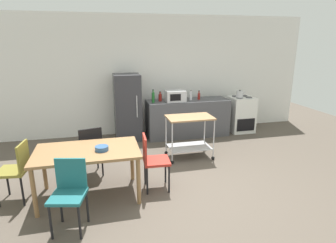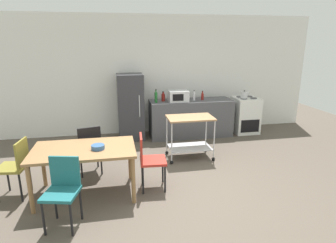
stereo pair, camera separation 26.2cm
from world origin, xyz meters
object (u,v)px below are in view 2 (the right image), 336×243
at_px(chair_black, 89,146).
at_px(bottle_soda, 163,97).
at_px(chair_teal, 63,188).
at_px(dining_table, 84,153).
at_px(kitchen_cart, 190,130).
at_px(stove_oven, 245,115).
at_px(microwave, 178,96).
at_px(kettle, 244,95).
at_px(fruit_bowl, 98,147).
at_px(refrigerator, 131,107).
at_px(bottle_soy_sauce, 156,97).
at_px(bottle_sparkling_water, 194,96).
at_px(chair_red, 149,158).
at_px(bottle_hot_sauce, 202,96).
at_px(chair_olive, 16,165).

distance_m(chair_black, bottle_soda, 2.42).
xyz_separation_m(chair_black, chair_teal, (-0.22, -1.43, 0.00)).
relative_size(dining_table, kitchen_cart, 1.65).
xyz_separation_m(stove_oven, microwave, (-1.79, -0.11, 0.58)).
bearing_deg(chair_black, kettle, -169.77).
distance_m(chair_teal, fruit_bowl, 0.82).
relative_size(stove_oven, bottle_soda, 4.04).
bearing_deg(chair_teal, kettle, 52.02).
height_order(refrigerator, microwave, refrigerator).
bearing_deg(fruit_bowl, bottle_soy_sauce, 62.96).
relative_size(bottle_soy_sauce, bottle_sparkling_water, 1.26).
bearing_deg(chair_red, chair_black, 57.04).
bearing_deg(chair_teal, bottle_hot_sauce, 61.78).
relative_size(bottle_hot_sauce, kettle, 0.92).
height_order(chair_olive, bottle_soy_sauce, bottle_soy_sauce).
relative_size(bottle_soy_sauce, kettle, 1.28).
distance_m(microwave, kettle, 1.68).
xyz_separation_m(chair_red, bottle_soy_sauce, (0.47, 2.33, 0.51)).
bearing_deg(fruit_bowl, kettle, 35.11).
bearing_deg(dining_table, chair_black, 89.12).
bearing_deg(bottle_soda, microwave, -20.85).
distance_m(refrigerator, fruit_bowl, 2.67).
relative_size(dining_table, fruit_bowl, 7.77).
distance_m(bottle_soy_sauce, bottle_soda, 0.23).
height_order(chair_black, refrigerator, refrigerator).
relative_size(chair_black, stove_oven, 0.97).
distance_m(chair_olive, kitchen_cart, 3.08).
height_order(bottle_hot_sauce, fruit_bowl, bottle_hot_sauce).
xyz_separation_m(bottle_soda, bottle_sparkling_water, (0.74, -0.07, 0.01)).
distance_m(bottle_soy_sauce, bottle_sparkling_water, 0.93).
distance_m(chair_red, bottle_soda, 2.58).
bearing_deg(fruit_bowl, bottle_soda, 60.68).
xyz_separation_m(bottle_soda, bottle_hot_sauce, (0.96, -0.04, -0.01)).
height_order(dining_table, refrigerator, refrigerator).
bearing_deg(refrigerator, chair_olive, -127.93).
xyz_separation_m(chair_teal, microwave, (2.17, 3.04, 0.51)).
distance_m(dining_table, fruit_bowl, 0.25).
height_order(chair_red, fruit_bowl, chair_red).
bearing_deg(kitchen_cart, chair_black, -168.94).
bearing_deg(fruit_bowl, refrigerator, 75.99).
xyz_separation_m(chair_olive, chair_black, (1.01, 0.58, 0.00)).
relative_size(microwave, bottle_hot_sauce, 2.09).
height_order(chair_teal, bottle_sparkling_water, bottle_sparkling_water).
bearing_deg(dining_table, fruit_bowl, -19.61).
bearing_deg(bottle_sparkling_water, bottle_soy_sauce, -177.03).
bearing_deg(chair_red, bottle_sparkling_water, -26.76).
relative_size(refrigerator, bottle_hot_sauce, 7.04).
xyz_separation_m(stove_oven, bottle_hot_sauce, (-1.17, -0.03, 0.53)).
distance_m(kitchen_cart, bottle_sparkling_water, 1.44).
bearing_deg(bottle_hot_sauce, refrigerator, 176.47).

